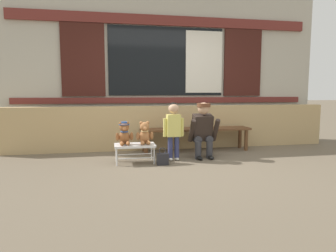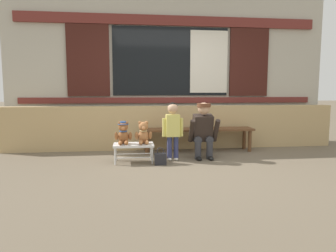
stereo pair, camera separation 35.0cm
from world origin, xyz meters
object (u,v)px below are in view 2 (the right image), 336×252
(wooden_bench_long, at_px, (198,132))
(child_standing, at_px, (173,125))
(handbag_on_ground, at_px, (160,159))
(small_display_bench, at_px, (134,146))
(adult_crouching, at_px, (203,130))
(teddy_bear_with_hat, at_px, (123,133))
(teddy_bear_plain, at_px, (143,133))

(wooden_bench_long, relative_size, child_standing, 2.19)
(child_standing, height_order, handbag_on_ground, child_standing)
(small_display_bench, xyz_separation_m, child_standing, (0.64, 0.05, 0.33))
(adult_crouching, distance_m, handbag_on_ground, 0.94)
(child_standing, xyz_separation_m, handbag_on_ground, (-0.23, -0.27, -0.50))
(small_display_bench, distance_m, teddy_bear_with_hat, 0.26)
(teddy_bear_with_hat, bearing_deg, wooden_bench_long, 28.26)
(wooden_bench_long, distance_m, child_standing, 0.93)
(teddy_bear_plain, relative_size, adult_crouching, 0.38)
(wooden_bench_long, relative_size, teddy_bear_plain, 5.78)
(adult_crouching, bearing_deg, child_standing, -167.97)
(adult_crouching, relative_size, handbag_on_ground, 3.49)
(wooden_bench_long, xyz_separation_m, handbag_on_ground, (-0.81, -0.96, -0.28))
(small_display_bench, bearing_deg, teddy_bear_with_hat, 179.23)
(child_standing, bearing_deg, small_display_bench, -175.38)
(small_display_bench, height_order, adult_crouching, adult_crouching)
(teddy_bear_with_hat, bearing_deg, small_display_bench, -0.77)
(wooden_bench_long, bearing_deg, small_display_bench, -148.62)
(wooden_bench_long, relative_size, small_display_bench, 3.28)
(teddy_bear_with_hat, bearing_deg, handbag_on_ground, -21.00)
(small_display_bench, height_order, child_standing, child_standing)
(teddy_bear_with_hat, distance_m, teddy_bear_plain, 0.32)
(small_display_bench, height_order, teddy_bear_with_hat, teddy_bear_with_hat)
(teddy_bear_with_hat, xyz_separation_m, teddy_bear_plain, (0.32, -0.00, -0.01))
(adult_crouching, bearing_deg, small_display_bench, -171.95)
(teddy_bear_plain, bearing_deg, child_standing, 5.97)
(child_standing, distance_m, handbag_on_ground, 0.61)
(teddy_bear_plain, xyz_separation_m, child_standing, (0.48, 0.05, 0.13))
(wooden_bench_long, distance_m, small_display_bench, 1.43)
(child_standing, relative_size, adult_crouching, 1.01)
(child_standing, bearing_deg, adult_crouching, 12.03)
(teddy_bear_plain, relative_size, handbag_on_ground, 1.34)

